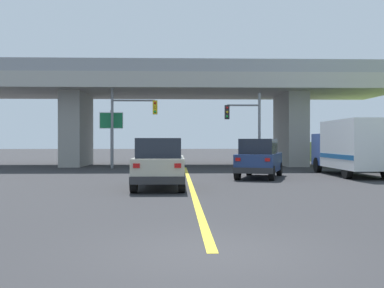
% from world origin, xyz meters
% --- Properties ---
extents(ground, '(160.00, 160.00, 0.00)m').
position_xyz_m(ground, '(0.00, 29.29, 0.00)').
color(ground, '#2B2B2D').
extents(overpass_bridge, '(32.07, 9.44, 7.57)m').
position_xyz_m(overpass_bridge, '(0.00, 29.29, 5.41)').
color(overpass_bridge, '#A8A59E').
rests_on(overpass_bridge, ground).
extents(lane_divider_stripe, '(0.20, 26.36, 0.01)m').
position_xyz_m(lane_divider_stripe, '(0.00, 13.18, 0.00)').
color(lane_divider_stripe, yellow).
rests_on(lane_divider_stripe, ground).
extents(suv_lead, '(2.02, 4.83, 2.02)m').
position_xyz_m(suv_lead, '(-1.30, 11.26, 1.02)').
color(suv_lead, '#B7B29E').
rests_on(suv_lead, ground).
extents(suv_crossing, '(3.22, 4.95, 2.02)m').
position_xyz_m(suv_crossing, '(3.67, 16.53, 1.01)').
color(suv_crossing, navy).
rests_on(suv_crossing, ground).
extents(box_truck, '(2.33, 7.41, 3.03)m').
position_xyz_m(box_truck, '(8.98, 17.80, 1.61)').
color(box_truck, navy).
rests_on(box_truck, ground).
extents(traffic_signal_nearside, '(2.48, 0.36, 5.19)m').
position_xyz_m(traffic_signal_nearside, '(4.25, 24.56, 3.19)').
color(traffic_signal_nearside, slate).
rests_on(traffic_signal_nearside, ground).
extents(traffic_signal_farside, '(3.22, 0.36, 5.56)m').
position_xyz_m(traffic_signal_farside, '(-4.00, 25.27, 3.47)').
color(traffic_signal_farside, slate).
rests_on(traffic_signal_farside, ground).
extents(highway_sign, '(1.66, 0.17, 4.09)m').
position_xyz_m(highway_sign, '(-5.21, 25.87, 3.00)').
color(highway_sign, slate).
rests_on(highway_sign, ground).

